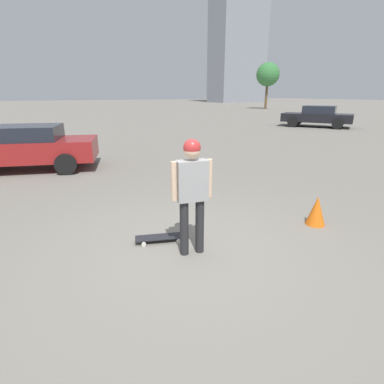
{
  "coord_description": "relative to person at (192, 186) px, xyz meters",
  "views": [
    {
      "loc": [
        -1.85,
        -3.51,
        2.27
      ],
      "look_at": [
        0.0,
        0.0,
        0.95
      ],
      "focal_mm": 28.0,
      "sensor_mm": 36.0,
      "label": 1
    }
  ],
  "objects": [
    {
      "name": "ground_plane",
      "position": [
        0.0,
        0.0,
        -1.05
      ],
      "size": [
        220.0,
        220.0,
        0.0
      ],
      "primitive_type": "plane",
      "color": "gray"
    },
    {
      "name": "person",
      "position": [
        0.0,
        0.0,
        0.0
      ],
      "size": [
        0.59,
        0.27,
        1.69
      ],
      "rotation": [
        0.0,
        0.0,
        -0.17
      ],
      "color": "#262628",
      "rests_on": "ground_plane"
    },
    {
      "name": "skateboard",
      "position": [
        -0.28,
        0.55,
        -0.98
      ],
      "size": [
        0.84,
        0.45,
        0.08
      ],
      "rotation": [
        0.0,
        0.0,
        2.84
      ],
      "color": "#232328",
      "rests_on": "ground_plane"
    },
    {
      "name": "car_parked_near",
      "position": [
        -2.09,
        6.88,
        -0.34
      ],
      "size": [
        4.4,
        2.78,
        1.35
      ],
      "rotation": [
        0.0,
        0.0,
        2.86
      ],
      "color": "maroon",
      "rests_on": "ground_plane"
    },
    {
      "name": "car_parked_far",
      "position": [
        15.97,
        11.48,
        -0.28
      ],
      "size": [
        4.14,
        4.88,
        1.45
      ],
      "rotation": [
        0.0,
        0.0,
        2.16
      ],
      "color": "black",
      "rests_on": "ground_plane"
    },
    {
      "name": "building_block_distant",
      "position": [
        47.55,
        65.47,
        21.08
      ],
      "size": [
        13.01,
        8.24,
        44.26
      ],
      "color": "gray",
      "rests_on": "ground_plane"
    },
    {
      "name": "tree_distant",
      "position": [
        30.18,
        33.26,
        3.85
      ],
      "size": [
        3.4,
        3.4,
        6.63
      ],
      "color": "brown",
      "rests_on": "ground_plane"
    },
    {
      "name": "traffic_cone",
      "position": [
        2.45,
        -0.14,
        -0.78
      ],
      "size": [
        0.34,
        0.34,
        0.53
      ],
      "color": "orange",
      "rests_on": "ground_plane"
    }
  ]
}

